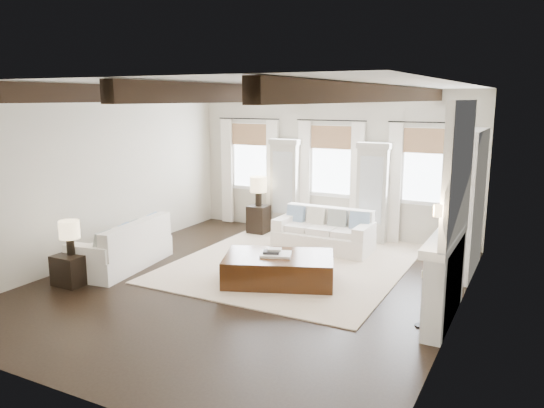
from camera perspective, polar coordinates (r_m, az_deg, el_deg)
The scene contains 15 objects.
ground at distance 8.88m, azimuth -2.59°, elevation -8.57°, with size 7.50×7.50×0.00m, color black.
room_shell at distance 8.89m, azimuth 4.40°, elevation 3.98°, with size 6.54×7.54×3.22m.
area_rug at distance 9.97m, azimuth 2.39°, elevation -6.26°, with size 4.00×4.66×0.02m, color beige.
sofa_back at distance 10.77m, azimuth 5.64°, elevation -3.19°, with size 1.95×0.89×0.83m.
sofa_left at distance 9.97m, azimuth -15.58°, elevation -4.62°, with size 1.16×2.11×0.86m.
ottoman at distance 8.86m, azimuth 0.75°, elevation -7.02°, with size 1.78×1.11×0.47m, color black.
tray at distance 8.79m, azimuth 0.41°, elevation -5.44°, with size 0.50×0.38×0.04m, color white.
book_lower at distance 8.78m, azimuth -0.07°, elevation -5.18°, with size 0.26×0.20×0.04m, color #262628.
book_upper at distance 8.80m, azimuth 0.28°, elevation -4.90°, with size 0.22×0.17×0.03m, color beige.
side_table_front at distance 9.40m, azimuth -20.69°, elevation -6.58°, with size 0.50×0.50×0.50m, color black.
lamp_front at distance 9.23m, azimuth -20.96°, elevation -2.80°, with size 0.33×0.33×0.57m.
side_table_back at distance 12.02m, azimuth -1.45°, elevation -1.67°, with size 0.42×0.42×0.64m, color black.
lamp_back at distance 11.87m, azimuth -1.46°, elevation 1.93°, with size 0.38×0.38×0.66m.
candlestick_near at distance 7.48m, azimuth 15.82°, elevation -10.25°, with size 0.16×0.16×0.79m.
candlestick_far at distance 8.08m, azimuth 16.80°, elevation -8.62°, with size 0.16×0.16×0.80m.
Camera 1 is at (4.21, -7.22, 3.02)m, focal length 35.00 mm.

